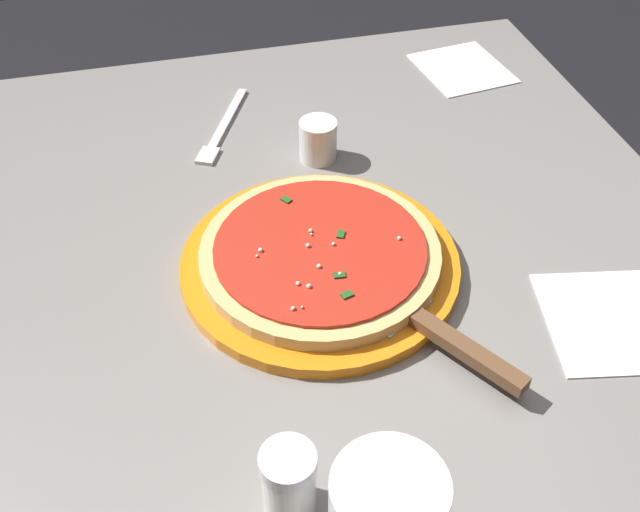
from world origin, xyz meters
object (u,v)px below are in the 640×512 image
object	(u,v)px
cup_small_sauce	(318,140)
pizza_server	(433,330)
napkin_folded_right	(609,321)
fork	(222,129)
serving_plate	(320,264)
napkin_loose_left	(462,68)
pizza	(320,253)
parmesan_shaker	(289,482)

from	to	relation	value
cup_small_sauce	pizza_server	bearing A→B (deg)	5.56
napkin_folded_right	fork	distance (m)	0.56
fork	serving_plate	bearing A→B (deg)	12.12
napkin_loose_left	pizza_server	bearing A→B (deg)	-25.35
pizza	napkin_folded_right	bearing A→B (deg)	61.21
pizza	napkin_folded_right	size ratio (longest dim) A/B	1.85
napkin_folded_right	fork	world-z (taller)	fork
fork	parmesan_shaker	size ratio (longest dim) A/B	2.37
cup_small_sauce	napkin_folded_right	distance (m)	0.42
pizza	parmesan_shaker	xyz separation A→B (m)	(0.27, -0.09, 0.01)
fork	parmesan_shaker	xyz separation A→B (m)	(0.56, -0.03, 0.04)
cup_small_sauce	napkin_folded_right	bearing A→B (deg)	32.03
pizza_server	cup_small_sauce	world-z (taller)	cup_small_sauce
pizza_server	pizza	bearing A→B (deg)	-147.83
serving_plate	napkin_folded_right	bearing A→B (deg)	61.21
fork	cup_small_sauce	bearing A→B (deg)	50.80
pizza_server	fork	world-z (taller)	pizza_server
pizza_server	napkin_loose_left	world-z (taller)	pizza_server
pizza_server	napkin_loose_left	size ratio (longest dim) A/B	1.53
pizza_server	fork	bearing A→B (deg)	-161.16
cup_small_sauce	parmesan_shaker	xyz separation A→B (m)	(0.47, -0.14, 0.01)
cup_small_sauce	napkin_loose_left	bearing A→B (deg)	121.98
serving_plate	pizza_server	distance (m)	0.15
pizza	pizza_server	distance (m)	0.15
napkin_loose_left	fork	xyz separation A→B (m)	(0.08, -0.38, 0.00)
cup_small_sauce	serving_plate	bearing A→B (deg)	-13.57
napkin_folded_right	fork	xyz separation A→B (m)	(-0.45, -0.33, 0.00)
serving_plate	napkin_folded_right	distance (m)	0.31
parmesan_shaker	pizza	bearing A→B (deg)	160.73
serving_plate	parmesan_shaker	distance (m)	0.28
parmesan_shaker	pizza_server	bearing A→B (deg)	127.96
cup_small_sauce	fork	xyz separation A→B (m)	(-0.09, -0.11, -0.02)
pizza_server	parmesan_shaker	distance (m)	0.22
cup_small_sauce	napkin_loose_left	distance (m)	0.32
pizza	napkin_folded_right	xyz separation A→B (m)	(0.15, 0.27, -0.02)
pizza	fork	xyz separation A→B (m)	(-0.30, -0.06, -0.02)
pizza_server	parmesan_shaker	world-z (taller)	parmesan_shaker
cup_small_sauce	napkin_folded_right	xyz separation A→B (m)	(0.35, 0.22, -0.03)
napkin_loose_left	serving_plate	bearing A→B (deg)	-40.63
pizza	parmesan_shaker	size ratio (longest dim) A/B	3.55
napkin_loose_left	fork	world-z (taller)	fork
cup_small_sauce	parmesan_shaker	world-z (taller)	parmesan_shaker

